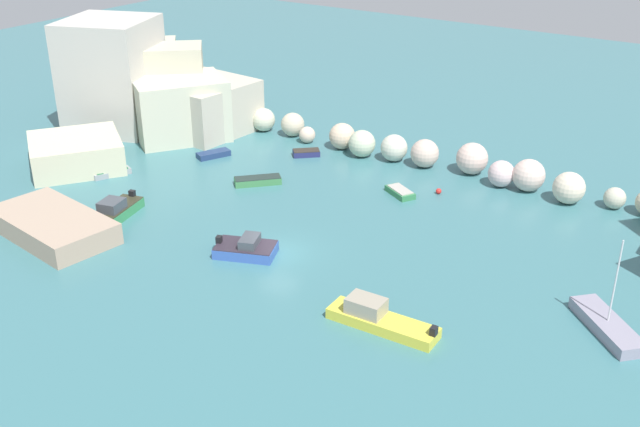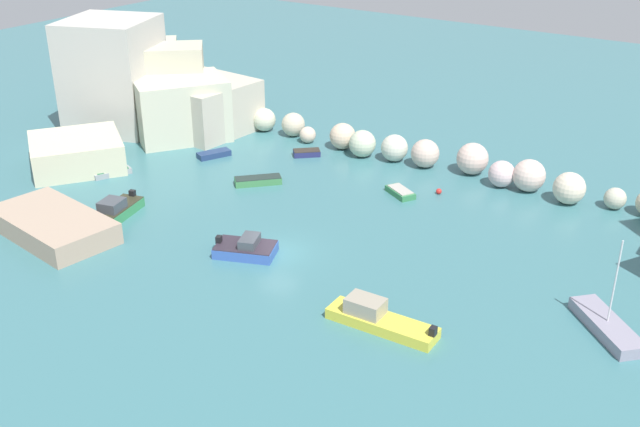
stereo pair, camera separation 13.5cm
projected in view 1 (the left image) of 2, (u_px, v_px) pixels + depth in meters
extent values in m
plane|color=#3A7077|center=(279.00, 253.00, 51.66)|extent=(160.00, 160.00, 0.00)
cube|color=beige|center=(181.00, 109.00, 71.62)|extent=(9.91, 10.45, 5.75)
cube|color=#BEB5A1|center=(203.00, 106.00, 73.78)|extent=(9.34, 8.93, 4.90)
cube|color=beige|center=(205.00, 107.00, 74.99)|extent=(8.05, 5.21, 3.93)
cube|color=beige|center=(115.00, 70.00, 82.07)|extent=(5.42, 6.46, 6.99)
cube|color=beige|center=(112.00, 74.00, 73.45)|extent=(10.34, 10.45, 10.62)
cube|color=beige|center=(76.00, 153.00, 65.33)|extent=(10.25, 10.28, 2.62)
cube|color=beige|center=(142.00, 78.00, 79.30)|extent=(11.27, 11.37, 6.88)
cube|color=beige|center=(111.00, 78.00, 79.83)|extent=(8.60, 8.09, 6.64)
cube|color=#BBB69C|center=(168.00, 86.00, 74.42)|extent=(8.27, 8.01, 7.99)
sphere|color=beige|center=(238.00, 116.00, 76.16)|extent=(1.67, 1.67, 1.67)
sphere|color=beige|center=(264.00, 120.00, 74.11)|extent=(2.27, 2.27, 2.27)
sphere|color=beige|center=(293.00, 124.00, 72.78)|extent=(2.27, 2.27, 2.27)
sphere|color=beige|center=(307.00, 135.00, 71.20)|extent=(1.54, 1.54, 1.54)
sphere|color=beige|center=(342.00, 136.00, 69.54)|extent=(2.42, 2.42, 2.42)
sphere|color=beige|center=(362.00, 144.00, 67.73)|extent=(2.43, 2.43, 2.43)
sphere|color=beige|center=(394.00, 148.00, 66.79)|extent=(2.39, 2.39, 2.39)
sphere|color=beige|center=(425.00, 153.00, 65.45)|extent=(2.46, 2.46, 2.46)
sphere|color=beige|center=(472.00, 159.00, 64.00)|extent=(2.70, 2.70, 2.70)
sphere|color=beige|center=(501.00, 174.00, 61.62)|extent=(2.19, 2.19, 2.19)
sphere|color=beige|center=(529.00, 175.00, 60.76)|extent=(2.62, 2.62, 2.62)
sphere|color=beige|center=(569.00, 188.00, 58.58)|extent=(2.51, 2.51, 2.51)
sphere|color=beige|center=(615.00, 198.00, 57.85)|extent=(1.68, 1.68, 1.68)
cube|color=tan|center=(53.00, 225.00, 53.72)|extent=(10.27, 6.41, 1.56)
sphere|color=red|center=(439.00, 191.00, 60.56)|extent=(0.46, 0.46, 0.46)
cube|color=#909699|center=(112.00, 173.00, 64.02)|extent=(2.18, 3.31, 0.47)
cube|color=#2D7047|center=(111.00, 170.00, 63.90)|extent=(1.86, 2.81, 0.08)
cube|color=gold|center=(383.00, 323.00, 43.30)|extent=(6.64, 1.98, 0.66)
cube|color=#9E937F|center=(366.00, 306.00, 43.48)|extent=(2.21, 1.54, 0.94)
cube|color=black|center=(434.00, 331.00, 41.55)|extent=(0.38, 0.45, 0.50)
cube|color=#385CB1|center=(246.00, 250.00, 51.26)|extent=(4.61, 3.66, 0.69)
cube|color=#2E2631|center=(246.00, 245.00, 51.10)|extent=(4.52, 3.59, 0.06)
cube|color=#3F444C|center=(250.00, 242.00, 50.91)|extent=(1.71, 2.11, 0.68)
cube|color=black|center=(219.00, 240.00, 51.36)|extent=(0.50, 0.54, 0.50)
cube|color=#337B49|center=(400.00, 192.00, 60.38)|extent=(2.97, 2.45, 0.45)
cube|color=#ADA89E|center=(400.00, 189.00, 60.27)|extent=(2.53, 2.08, 0.08)
cube|color=gray|center=(607.00, 326.00, 43.01)|extent=(5.21, 5.13, 0.71)
cylinder|color=silver|center=(616.00, 281.00, 41.76)|extent=(0.10, 0.10, 5.10)
cube|color=navy|center=(25.00, 204.00, 58.45)|extent=(1.91, 3.38, 0.40)
cube|color=#2E1C25|center=(24.00, 201.00, 58.35)|extent=(1.87, 3.31, 0.06)
cube|color=#3E7F48|center=(258.00, 181.00, 62.36)|extent=(3.51, 3.59, 0.55)
cube|color=#22302C|center=(258.00, 177.00, 62.22)|extent=(3.44, 3.52, 0.06)
cube|color=navy|center=(306.00, 153.00, 68.27)|extent=(2.54, 2.46, 0.49)
cube|color=#2F2822|center=(306.00, 150.00, 68.15)|extent=(2.49, 2.41, 0.06)
cube|color=navy|center=(213.00, 154.00, 68.00)|extent=(2.26, 3.16, 0.51)
cube|color=#378C52|center=(117.00, 212.00, 56.62)|extent=(2.99, 5.12, 0.74)
cube|color=#313120|center=(116.00, 208.00, 56.45)|extent=(2.93, 5.02, 0.06)
cube|color=#3F444C|center=(112.00, 206.00, 55.88)|extent=(1.91, 2.09, 0.82)
cube|color=black|center=(132.00, 193.00, 58.28)|extent=(0.52, 0.46, 0.50)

